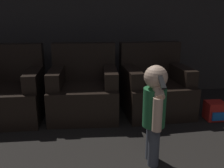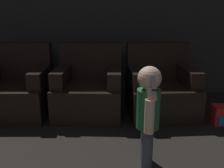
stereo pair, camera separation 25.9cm
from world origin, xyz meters
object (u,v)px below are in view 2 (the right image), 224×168
toy_backpack (222,115)px  person_toddler (148,109)px  armchair_left (17,90)px  armchair_right (160,90)px  armchair_middle (89,90)px

toy_backpack → person_toddler: bearing=-141.3°
armchair_left → armchair_right: 1.88m
armchair_right → armchair_left: bearing=176.4°
armchair_left → toy_backpack: size_ratio=3.90×
armchair_right → toy_backpack: armchair_right is taller
armchair_middle → toy_backpack: bearing=-10.2°
armchair_left → armchair_right: same height
armchair_middle → armchair_right: 0.93m
toy_backpack → armchair_right: bearing=151.3°
armchair_middle → person_toddler: bearing=-60.6°
armchair_left → person_toddler: (1.54, -1.18, 0.21)m
armchair_left → toy_backpack: 2.59m
armchair_left → toy_backpack: (2.55, -0.37, -0.20)m
person_toddler → armchair_middle: bearing=-149.6°
armchair_right → person_toddler: size_ratio=1.02×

